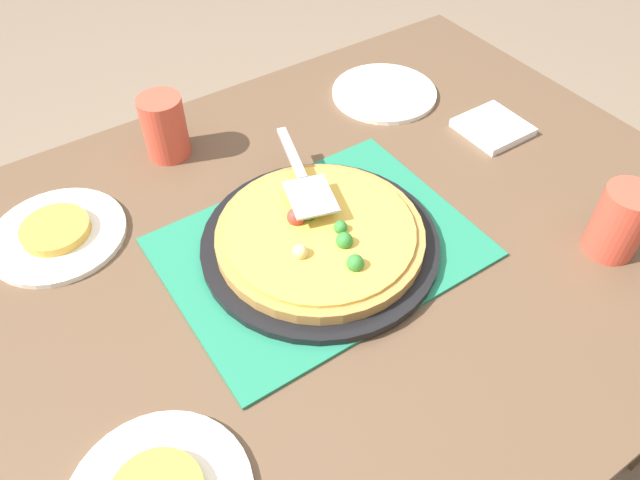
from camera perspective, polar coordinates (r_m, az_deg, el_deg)
The scene contains 12 objects.
ground_plane at distance 1.60m, azimuth -0.00°, elevation -19.26°, with size 8.00×8.00×0.00m, color #84705B.
dining_table at distance 1.05m, azimuth -0.00°, elevation -4.86°, with size 1.40×1.00×0.75m.
placemat at distance 0.96m, azimuth -0.00°, elevation -0.69°, with size 0.48×0.36×0.01m, color #237F5B.
pizza_pan at distance 0.95m, azimuth -0.00°, elevation -0.29°, with size 0.38×0.38×0.01m, color black.
pizza at distance 0.94m, azimuth 0.01°, elevation 0.53°, with size 0.33×0.33×0.05m.
plate_far_right at distance 1.07m, azimuth -23.76°, elevation 0.44°, with size 0.22×0.22×0.01m, color white.
plate_side at distance 1.31m, azimuth 6.16°, elevation 13.81°, with size 0.22×0.22×0.01m, color white.
served_slice_right at distance 1.06m, azimuth -23.97°, elevation 0.92°, with size 0.11×0.11×0.02m, color gold.
cup_near at distance 1.14m, azimuth -14.64°, elevation 10.42°, with size 0.08×0.08×0.12m, color #E04C38.
cup_far at distance 1.03m, azimuth 26.73°, elevation 1.57°, with size 0.08×0.08×0.12m, color #E04C38.
pizza_server at distance 0.98m, azimuth -1.70°, elevation 5.98°, with size 0.11×0.23×0.01m.
napkin_stack at distance 1.24m, azimuth 16.19°, elevation 10.30°, with size 0.12×0.12×0.02m, color white.
Camera 1 is at (-0.36, -0.54, 1.46)m, focal length 33.49 mm.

